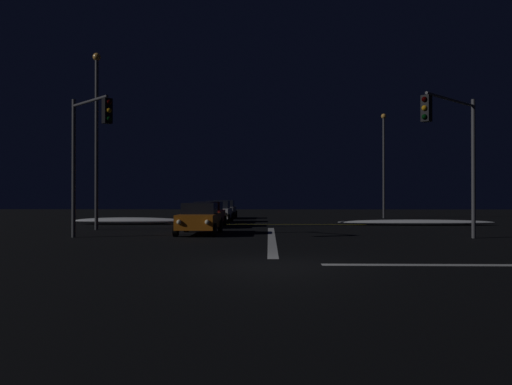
% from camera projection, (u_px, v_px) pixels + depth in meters
% --- Properties ---
extents(ground, '(120.00, 120.00, 0.10)m').
position_uv_depth(ground, '(274.00, 266.00, 14.26)').
color(ground, black).
extents(stop_line_north, '(0.35, 15.04, 0.01)m').
position_uv_depth(stop_line_north, '(272.00, 238.00, 23.02)').
color(stop_line_north, white).
rests_on(stop_line_north, ground).
extents(centre_line_ns, '(22.00, 0.15, 0.01)m').
position_uv_depth(centre_line_ns, '(271.00, 224.00, 34.61)').
color(centre_line_ns, yellow).
rests_on(centre_line_ns, ground).
extents(snow_bank_left_curb, '(7.66, 1.50, 0.47)m').
position_uv_depth(snow_bank_left_curb, '(130.00, 221.00, 34.64)').
color(snow_bank_left_curb, white).
rests_on(snow_bank_left_curb, ground).
extents(snow_bank_right_curb, '(10.29, 1.50, 0.36)m').
position_uv_depth(snow_bank_right_curb, '(416.00, 222.00, 33.64)').
color(snow_bank_right_curb, white).
rests_on(snow_bank_right_curb, ground).
extents(sedan_orange, '(2.02, 4.33, 1.57)m').
position_uv_depth(sedan_orange, '(199.00, 218.00, 25.60)').
color(sedan_orange, '#C66014').
rests_on(sedan_orange, ground).
extents(sedan_red, '(2.02, 4.33, 1.57)m').
position_uv_depth(sedan_red, '(208.00, 214.00, 31.84)').
color(sedan_red, maroon).
rests_on(sedan_red, ground).
extents(sedan_white, '(2.02, 4.33, 1.57)m').
position_uv_depth(sedan_white, '(218.00, 211.00, 37.28)').
color(sedan_white, silver).
rests_on(sedan_white, ground).
extents(sedan_gray, '(2.02, 4.33, 1.57)m').
position_uv_depth(sedan_gray, '(224.00, 209.00, 43.62)').
color(sedan_gray, slate).
rests_on(sedan_gray, ground).
extents(traffic_signal_nw, '(2.60, 2.60, 6.39)m').
position_uv_depth(traffic_signal_nw, '(87.00, 141.00, 22.69)').
color(traffic_signal_nw, '#4C4C51').
rests_on(traffic_signal_nw, ground).
extents(traffic_signal_ne, '(3.36, 3.36, 6.31)m').
position_uv_depth(traffic_signal_ne, '(455.00, 139.00, 21.96)').
color(traffic_signal_ne, '#4C4C51').
rests_on(traffic_signal_ne, ground).
extents(streetlamp_right_far, '(0.44, 0.44, 9.08)m').
position_uv_depth(streetlamp_right_far, '(384.00, 158.00, 44.40)').
color(streetlamp_right_far, '#424247').
rests_on(streetlamp_right_far, ground).
extents(streetlamp_left_near, '(0.44, 0.44, 10.01)m').
position_uv_depth(streetlamp_left_near, '(97.00, 129.00, 28.90)').
color(streetlamp_left_near, '#424247').
rests_on(streetlamp_left_near, ground).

